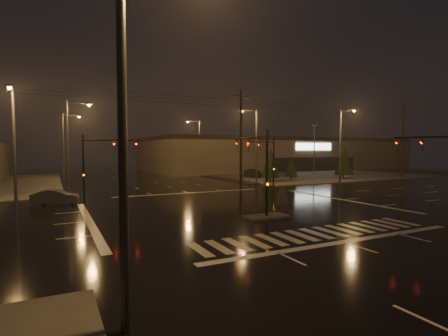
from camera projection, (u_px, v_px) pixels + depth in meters
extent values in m
plane|color=black|center=(238.00, 209.00, 27.45)|extent=(140.00, 140.00, 0.00)
cube|color=#423F3B|center=(300.00, 173.00, 67.58)|extent=(36.00, 36.00, 0.12)
cube|color=#423F3B|center=(266.00, 217.00, 23.87)|extent=(3.00, 1.60, 0.15)
cube|color=beige|center=(316.00, 233.00, 19.40)|extent=(15.00, 2.60, 0.01)
cube|color=beige|center=(343.00, 242.00, 17.61)|extent=(16.00, 0.50, 0.01)
cube|color=beige|center=(189.00, 193.00, 37.30)|extent=(16.00, 0.50, 0.01)
cube|color=black|center=(327.00, 173.00, 68.01)|extent=(50.00, 24.00, 0.08)
cube|color=brown|center=(274.00, 154.00, 83.93)|extent=(60.00, 28.00, 7.00)
cube|color=black|center=(274.00, 140.00, 83.75)|extent=(60.20, 28.20, 0.80)
cube|color=white|center=(314.00, 147.00, 71.22)|extent=(9.00, 0.20, 1.40)
cube|color=black|center=(313.00, 164.00, 71.46)|extent=(22.00, 0.15, 2.80)
cylinder|color=black|center=(267.00, 174.00, 23.71)|extent=(0.18, 0.18, 6.00)
cylinder|color=black|center=(250.00, 138.00, 25.59)|extent=(0.12, 4.50, 0.12)
imported|color=#594707|center=(237.00, 139.00, 27.40)|extent=(0.16, 0.20, 1.00)
cube|color=#594707|center=(267.00, 184.00, 23.75)|extent=(0.25, 0.18, 0.35)
cylinder|color=black|center=(274.00, 163.00, 41.34)|extent=(0.18, 0.18, 6.00)
cylinder|color=black|center=(261.00, 142.00, 39.40)|extent=(4.74, 1.82, 0.12)
imported|color=#594707|center=(248.00, 142.00, 37.77)|extent=(0.24, 0.22, 1.00)
cube|color=#594707|center=(274.00, 169.00, 41.38)|extent=(0.25, 0.18, 0.35)
cylinder|color=black|center=(83.00, 167.00, 32.04)|extent=(0.18, 0.18, 6.00)
cylinder|color=black|center=(111.00, 140.00, 32.18)|extent=(4.74, 1.82, 0.12)
imported|color=#594707|center=(136.00, 141.00, 32.43)|extent=(0.24, 0.22, 1.00)
cube|color=#594707|center=(84.00, 175.00, 32.08)|extent=(0.25, 0.18, 0.35)
cylinder|color=black|center=(426.00, 137.00, 23.79)|extent=(1.48, 3.80, 0.12)
imported|color=#594707|center=(397.00, 138.00, 25.03)|extent=(0.22, 0.24, 1.00)
cylinder|color=#38383A|center=(123.00, 137.00, 8.67)|extent=(0.24, 0.24, 10.00)
cylinder|color=#38383A|center=(68.00, 146.00, 38.20)|extent=(0.24, 0.24, 10.00)
cylinder|color=#38383A|center=(78.00, 103.00, 38.47)|extent=(2.40, 0.14, 0.14)
cube|color=#38383A|center=(89.00, 104.00, 38.96)|extent=(0.70, 0.30, 0.18)
sphere|color=orange|center=(89.00, 105.00, 38.97)|extent=(0.32, 0.32, 0.32)
cylinder|color=#38383A|center=(63.00, 147.00, 52.52)|extent=(0.24, 0.24, 10.00)
cylinder|color=#38383A|center=(71.00, 115.00, 52.79)|extent=(2.40, 0.14, 0.14)
cube|color=#38383A|center=(79.00, 116.00, 53.28)|extent=(0.70, 0.30, 0.18)
sphere|color=orange|center=(79.00, 117.00, 53.29)|extent=(0.32, 0.32, 0.32)
cylinder|color=#38383A|center=(257.00, 147.00, 46.59)|extent=(0.24, 0.24, 10.00)
cylinder|color=#38383A|center=(249.00, 110.00, 45.80)|extent=(2.40, 0.14, 0.14)
cube|color=#38383A|center=(242.00, 110.00, 45.32)|extent=(0.70, 0.30, 0.18)
sphere|color=orange|center=(242.00, 111.00, 45.33)|extent=(0.32, 0.32, 0.32)
cylinder|color=#38383A|center=(200.00, 147.00, 64.49)|extent=(0.24, 0.24, 10.00)
cylinder|color=#38383A|center=(193.00, 121.00, 63.70)|extent=(2.40, 0.14, 0.14)
cube|color=#38383A|center=(188.00, 121.00, 63.22)|extent=(0.70, 0.30, 0.18)
sphere|color=orange|center=(188.00, 122.00, 63.23)|extent=(0.32, 0.32, 0.32)
cylinder|color=#38383A|center=(14.00, 145.00, 30.39)|extent=(0.24, 0.24, 10.00)
cylinder|color=#38383A|center=(11.00, 88.00, 29.06)|extent=(0.14, 2.40, 0.14)
cube|color=#38383A|center=(9.00, 86.00, 28.08)|extent=(0.30, 0.70, 0.18)
sphere|color=orange|center=(10.00, 88.00, 28.08)|extent=(0.32, 0.32, 0.32)
cylinder|color=#38383A|center=(340.00, 147.00, 47.22)|extent=(0.24, 0.24, 10.00)
cylinder|color=#38383A|center=(348.00, 110.00, 45.88)|extent=(0.14, 2.40, 0.14)
cube|color=#38383A|center=(354.00, 110.00, 44.90)|extent=(0.30, 0.70, 0.18)
sphere|color=orange|center=(354.00, 111.00, 44.91)|extent=(0.32, 0.32, 0.32)
cylinder|color=black|center=(241.00, 138.00, 43.20)|extent=(0.32, 0.32, 12.00)
cube|color=black|center=(241.00, 96.00, 42.92)|extent=(2.20, 0.12, 0.12)
cylinder|color=black|center=(403.00, 141.00, 56.48)|extent=(0.32, 0.32, 12.00)
cube|color=black|center=(404.00, 109.00, 56.20)|extent=(2.20, 0.12, 0.12)
cylinder|color=black|center=(270.00, 180.00, 49.27)|extent=(0.18, 0.18, 0.70)
cone|color=black|center=(271.00, 163.00, 49.14)|extent=(2.66, 2.66, 4.16)
cylinder|color=black|center=(291.00, 179.00, 50.71)|extent=(0.18, 0.18, 0.70)
cone|color=black|center=(291.00, 166.00, 50.61)|extent=(1.94, 1.94, 3.03)
cylinder|color=black|center=(344.00, 177.00, 54.43)|extent=(0.18, 0.18, 0.70)
cone|color=black|center=(344.00, 160.00, 54.29)|extent=(2.85, 2.85, 4.46)
imported|color=black|center=(254.00, 173.00, 56.85)|extent=(2.14, 4.68, 1.56)
imported|color=slate|center=(56.00, 197.00, 29.72)|extent=(4.06, 2.11, 1.28)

